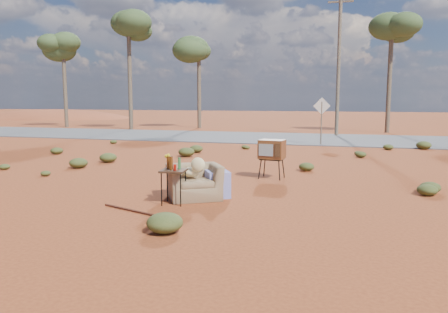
# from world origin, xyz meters

# --- Properties ---
(ground) EXTENTS (140.00, 140.00, 0.00)m
(ground) POSITION_xyz_m (0.00, 0.00, 0.00)
(ground) COLOR #93401D
(ground) RESTS_ON ground
(highway) EXTENTS (140.00, 7.00, 0.04)m
(highway) POSITION_xyz_m (0.00, 15.00, 0.02)
(highway) COLOR #565659
(highway) RESTS_ON ground
(dirt_mound) EXTENTS (26.00, 18.00, 2.00)m
(dirt_mound) POSITION_xyz_m (-30.00, 34.00, 0.00)
(dirt_mound) COLOR #9F4726
(dirt_mound) RESTS_ON ground
(armchair) EXTENTS (1.44, 1.37, 0.97)m
(armchair) POSITION_xyz_m (-0.25, 0.15, 0.45)
(armchair) COLOR brown
(armchair) RESTS_ON ground
(tv_unit) EXTENTS (0.70, 0.58, 1.04)m
(tv_unit) POSITION_xyz_m (0.84, 2.89, 0.77)
(tv_unit) COLOR black
(tv_unit) RESTS_ON ground
(side_table) EXTENTS (0.54, 0.54, 0.98)m
(side_table) POSITION_xyz_m (-0.58, -0.48, 0.72)
(side_table) COLOR #3B2315
(side_table) RESTS_ON ground
(rusty_bar) EXTENTS (1.57, 0.61, 0.04)m
(rusty_bar) POSITION_xyz_m (-1.01, -1.31, 0.02)
(rusty_bar) COLOR #4E1F14
(rusty_bar) RESTS_ON ground
(road_sign) EXTENTS (0.78, 0.06, 2.19)m
(road_sign) POSITION_xyz_m (1.50, 12.00, 1.50)
(road_sign) COLOR brown
(road_sign) RESTS_ON ground
(eucalyptus_far_left) EXTENTS (3.20, 3.20, 7.10)m
(eucalyptus_far_left) POSITION_xyz_m (-18.00, 20.00, 5.94)
(eucalyptus_far_left) COLOR brown
(eucalyptus_far_left) RESTS_ON ground
(eucalyptus_left) EXTENTS (3.20, 3.20, 8.10)m
(eucalyptus_left) POSITION_xyz_m (-12.00, 19.00, 6.92)
(eucalyptus_left) COLOR brown
(eucalyptus_left) RESTS_ON ground
(eucalyptus_near_left) EXTENTS (3.20, 3.20, 6.60)m
(eucalyptus_near_left) POSITION_xyz_m (-8.00, 22.00, 5.45)
(eucalyptus_near_left) COLOR brown
(eucalyptus_near_left) RESTS_ON ground
(eucalyptus_center) EXTENTS (3.20, 3.20, 7.60)m
(eucalyptus_center) POSITION_xyz_m (5.00, 21.00, 6.43)
(eucalyptus_center) COLOR brown
(eucalyptus_center) RESTS_ON ground
(utility_pole_center) EXTENTS (1.40, 0.20, 8.00)m
(utility_pole_center) POSITION_xyz_m (2.00, 17.50, 4.15)
(utility_pole_center) COLOR brown
(utility_pole_center) RESTS_ON ground
(scrub_patch) EXTENTS (17.49, 8.07, 0.33)m
(scrub_patch) POSITION_xyz_m (-0.82, 4.41, 0.14)
(scrub_patch) COLOR #454D21
(scrub_patch) RESTS_ON ground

